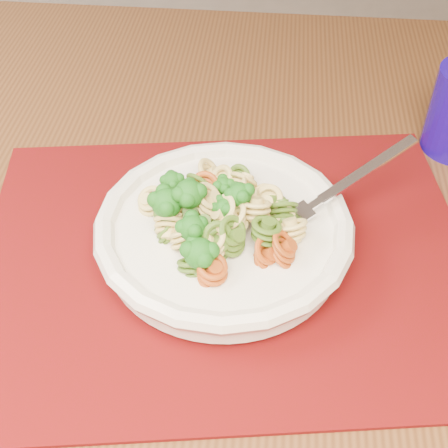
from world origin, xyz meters
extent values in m
cube|color=#573318|center=(0.49, 0.33, 0.77)|extent=(1.71, 1.43, 0.04)
cube|color=#52030C|center=(0.39, 0.30, 0.79)|extent=(0.55, 0.48, 0.00)
cylinder|color=white|center=(0.39, 0.31, 0.79)|extent=(0.10, 0.10, 0.01)
cylinder|color=white|center=(0.39, 0.31, 0.81)|extent=(0.23, 0.23, 0.03)
torus|color=white|center=(0.39, 0.31, 0.83)|extent=(0.25, 0.25, 0.02)
camera|label=1|loc=(0.27, -0.09, 1.24)|focal=50.00mm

